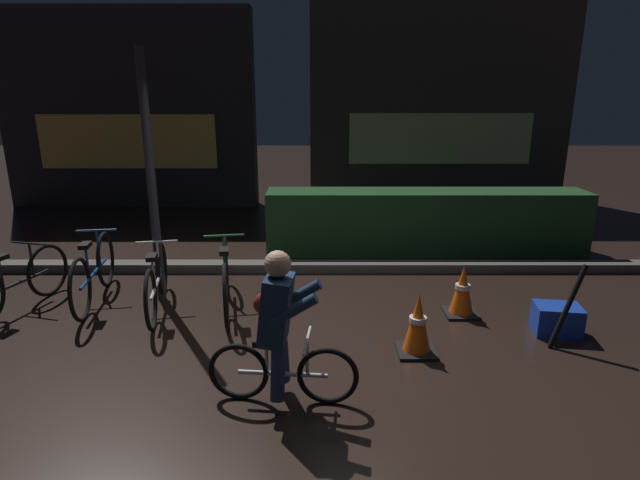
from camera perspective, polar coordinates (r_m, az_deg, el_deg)
The scene contains 15 objects.
ground_plane at distance 4.97m, azimuth -2.35°, elevation -11.96°, with size 40.00×40.00×0.00m, color black.
sidewalk_curb at distance 6.97m, azimuth -1.66°, elevation -2.99°, with size 12.00×0.24×0.12m, color #56544F.
hedge_row at distance 7.88m, azimuth 11.70°, elevation 2.06°, with size 4.80×0.70×0.95m, color #214723.
storefront_left at distance 11.59m, azimuth -20.75°, elevation 13.43°, with size 5.23×0.54×4.03m.
storefront_right at distance 11.88m, azimuth 13.37°, elevation 16.45°, with size 5.72×0.54×5.03m.
street_post at distance 5.97m, azimuth -18.54°, elevation 6.35°, with size 0.10×0.10×2.83m, color #2D2D33.
parked_bike_leftmost at distance 6.56m, azimuth -31.12°, elevation -4.15°, with size 0.51×1.53×0.72m.
parked_bike_left_mid at distance 6.43m, azimuth -24.19°, elevation -3.31°, with size 0.46×1.72×0.80m.
parked_bike_center_left at distance 5.91m, azimuth -17.98°, elevation -4.53°, with size 0.46×1.58×0.74m.
parked_bike_center_right at distance 5.80m, azimuth -10.63°, elevation -4.20°, with size 0.46×1.68×0.78m.
traffic_cone_near at distance 4.84m, azimuth 10.89°, elevation -9.35°, with size 0.36×0.36×0.59m.
traffic_cone_far at distance 5.75m, azimuth 15.70°, elevation -5.56°, with size 0.36×0.36×0.57m.
blue_crate at distance 5.70m, azimuth 25.07°, elevation -8.10°, with size 0.44×0.32×0.30m, color #193DB7.
cyclist at distance 3.93m, azimuth -4.71°, elevation -9.74°, with size 1.19×0.55×1.25m.
closed_umbrella at distance 5.38m, azimuth 26.09°, elevation -6.71°, with size 0.05×0.05×0.85m, color black.
Camera 1 is at (0.19, -4.39, 2.34)m, focal length 28.40 mm.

